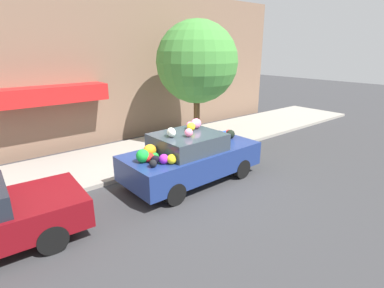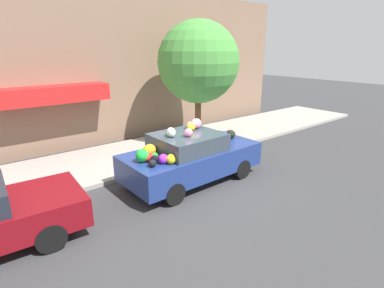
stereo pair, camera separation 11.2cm
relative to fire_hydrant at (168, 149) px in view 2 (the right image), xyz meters
name	(u,v)px [view 2 (the right image)]	position (x,y,z in m)	size (l,w,h in m)	color
ground_plane	(190,179)	(-0.30, -1.55, -0.46)	(60.00, 60.00, 0.00)	#38383A
sidewalk_curb	(144,153)	(-0.30, 1.15, -0.41)	(24.00, 3.20, 0.12)	#9E998E
building_facade	(108,69)	(-0.44, 3.37, 2.41)	(18.00, 1.20, 5.84)	#846651
street_tree	(198,62)	(2.12, 1.03, 2.67)	(3.05, 3.05, 4.54)	brown
fire_hydrant	(168,149)	(0.00, 0.00, 0.00)	(0.20, 0.20, 0.70)	gold
art_car	(191,156)	(-0.34, -1.65, 0.28)	(3.98, 1.86, 1.71)	navy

